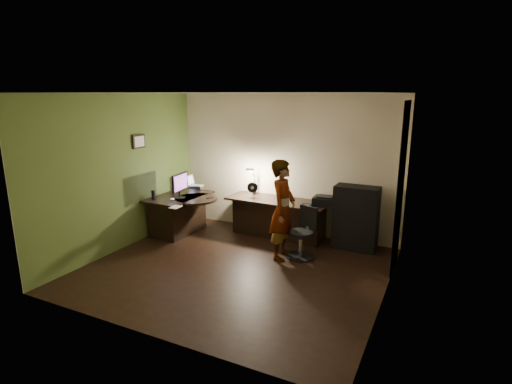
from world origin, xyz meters
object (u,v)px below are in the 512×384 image
at_px(desk_right, 277,218).
at_px(monitor, 179,189).
at_px(person, 283,210).
at_px(office_chair, 301,233).
at_px(desk_left, 180,214).
at_px(cabinet, 356,218).

distance_m(desk_right, monitor, 1.94).
distance_m(monitor, person, 2.16).
relative_size(monitor, person, 0.31).
bearing_deg(office_chair, desk_right, 155.05).
relative_size(desk_left, person, 0.79).
height_order(monitor, person, person).
distance_m(desk_left, monitor, 0.59).
bearing_deg(cabinet, person, -136.31).
bearing_deg(office_chair, monitor, -159.57).
distance_m(desk_left, person, 2.34).
relative_size(cabinet, office_chair, 1.33).
bearing_deg(cabinet, desk_right, -177.04).
xyz_separation_m(desk_right, monitor, (-1.68, -0.77, 0.57)).
xyz_separation_m(desk_left, cabinet, (3.29, 0.69, 0.19)).
relative_size(desk_right, cabinet, 1.73).
bearing_deg(monitor, desk_left, 124.45).
xyz_separation_m(monitor, office_chair, (2.44, 0.02, -0.51)).
relative_size(desk_left, office_chair, 1.54).
distance_m(office_chair, person, 0.51).
xyz_separation_m(office_chair, person, (-0.28, -0.13, 0.41)).
bearing_deg(person, desk_right, 24.90).
height_order(office_chair, person, person).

